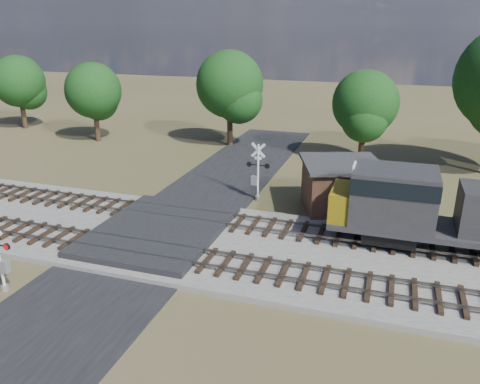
% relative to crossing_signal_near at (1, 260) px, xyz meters
% --- Properties ---
extents(ground, '(160.00, 160.00, 0.00)m').
position_rel_crossing_signal_near_xyz_m(ground, '(4.06, 7.01, -1.60)').
color(ground, '#444525').
rests_on(ground, ground).
extents(ballast_bed, '(140.00, 10.00, 0.30)m').
position_rel_crossing_signal_near_xyz_m(ballast_bed, '(14.06, 7.51, -1.45)').
color(ballast_bed, gray).
rests_on(ballast_bed, ground).
extents(road, '(7.00, 60.00, 0.08)m').
position_rel_crossing_signal_near_xyz_m(road, '(4.06, 7.01, -1.56)').
color(road, black).
rests_on(road, ground).
extents(crossing_panel, '(7.00, 9.00, 0.62)m').
position_rel_crossing_signal_near_xyz_m(crossing_panel, '(4.06, 7.51, -1.29)').
color(crossing_panel, '#262628').
rests_on(crossing_panel, ground).
extents(track_near, '(140.00, 2.60, 0.33)m').
position_rel_crossing_signal_near_xyz_m(track_near, '(7.19, 5.01, -1.19)').
color(track_near, black).
rests_on(track_near, ballast_bed).
extents(track_far, '(140.00, 2.60, 0.33)m').
position_rel_crossing_signal_near_xyz_m(track_far, '(7.19, 10.01, -1.19)').
color(track_far, black).
rests_on(track_far, ballast_bed).
extents(crossing_signal_near, '(1.55, 0.34, 3.86)m').
position_rel_crossing_signal_near_xyz_m(crossing_signal_near, '(0.00, 0.00, 0.00)').
color(crossing_signal_near, silver).
rests_on(crossing_signal_near, ground).
extents(crossing_signal_far, '(1.67, 0.36, 4.13)m').
position_rel_crossing_signal_near_xyz_m(crossing_signal_far, '(7.74, 15.13, 0.12)').
color(crossing_signal_far, silver).
rests_on(crossing_signal_far, ground).
extents(equipment_shed, '(6.28, 6.28, 3.37)m').
position_rel_crossing_signal_near_xyz_m(equipment_shed, '(13.53, 14.87, 0.10)').
color(equipment_shed, '#482E1F').
rests_on(equipment_shed, ground).
extents(treeline, '(79.47, 10.16, 11.89)m').
position_rel_crossing_signal_near_xyz_m(treeline, '(21.63, 27.27, 5.33)').
color(treeline, black).
rests_on(treeline, ground).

